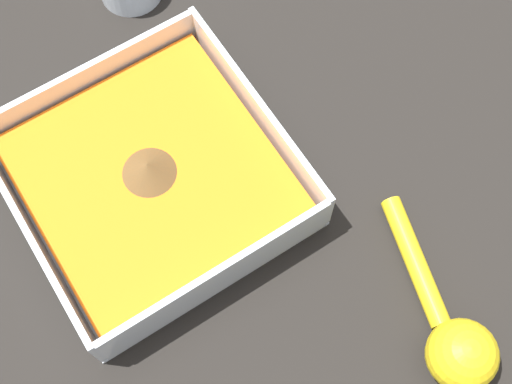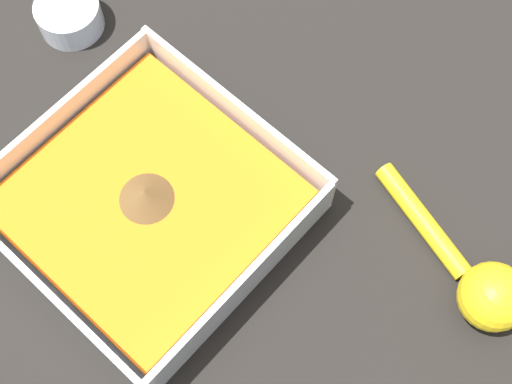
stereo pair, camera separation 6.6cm
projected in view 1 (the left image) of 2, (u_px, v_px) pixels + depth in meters
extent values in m
plane|color=black|center=(196.00, 165.00, 0.70)|extent=(4.00, 4.00, 0.00)
cube|color=silver|center=(155.00, 188.00, 0.69)|extent=(0.24, 0.24, 0.01)
cube|color=silver|center=(35.00, 241.00, 0.64)|extent=(0.24, 0.01, 0.06)
cube|color=silver|center=(258.00, 114.00, 0.69)|extent=(0.24, 0.01, 0.06)
cube|color=silver|center=(91.00, 82.00, 0.70)|extent=(0.01, 0.23, 0.06)
cube|color=silver|center=(218.00, 279.00, 0.62)|extent=(0.01, 0.23, 0.06)
cube|color=orange|center=(153.00, 180.00, 0.67)|extent=(0.22, 0.22, 0.03)
cone|color=brown|center=(149.00, 170.00, 0.65)|extent=(0.05, 0.05, 0.02)
sphere|color=yellow|center=(462.00, 355.00, 0.60)|extent=(0.06, 0.06, 0.06)
cylinder|color=yellow|center=(415.00, 261.00, 0.66)|extent=(0.13, 0.05, 0.02)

